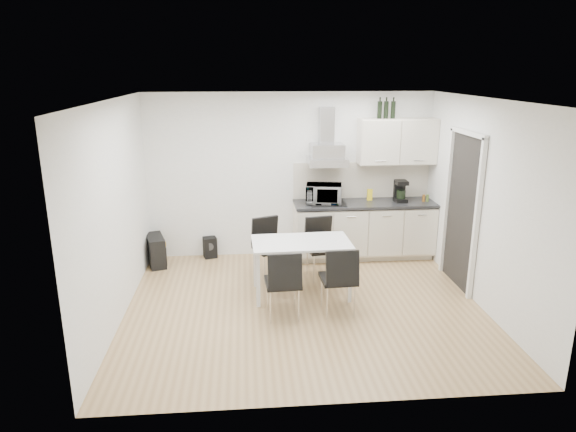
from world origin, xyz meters
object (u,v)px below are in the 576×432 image
object	(u,v)px
dining_table	(301,248)
chair_near_left	(283,283)
chair_far_right	(322,249)
floor_speaker	(210,247)
chair_far_left	(270,249)
kitchenette	(366,207)
chair_near_right	(338,280)
guitar_amp	(156,250)

from	to	relation	value
dining_table	chair_near_left	bearing A→B (deg)	-116.46
dining_table	chair_near_left	distance (m)	0.73
chair_far_right	floor_speaker	size ratio (longest dim) A/B	2.62
chair_far_left	chair_far_right	xyz separation A→B (m)	(0.74, -0.07, 0.00)
chair_far_left	kitchenette	bearing A→B (deg)	-175.71
floor_speaker	chair_far_right	bearing A→B (deg)	-46.01
dining_table	chair_far_left	xyz separation A→B (m)	(-0.38, 0.59, -0.22)
chair_near_left	floor_speaker	xyz separation A→B (m)	(-1.01, 2.15, -0.27)
chair_far_right	dining_table	bearing A→B (deg)	46.24
chair_near_left	floor_speaker	distance (m)	2.39
chair_near_left	chair_near_right	distance (m)	0.69
chair_far_left	floor_speaker	distance (m)	1.34
dining_table	chair_far_right	world-z (taller)	chair_far_right
chair_near_right	floor_speaker	bearing A→B (deg)	126.21
dining_table	floor_speaker	world-z (taller)	dining_table
chair_near_right	floor_speaker	distance (m)	2.71
kitchenette	chair_near_left	distance (m)	2.50
kitchenette	chair_far_right	bearing A→B (deg)	-134.81
chair_far_left	chair_near_right	distance (m)	1.40
chair_near_right	floor_speaker	xyz separation A→B (m)	(-1.70, 2.09, -0.27)
chair_far_left	guitar_amp	bearing A→B (deg)	-42.86
chair_near_left	guitar_amp	size ratio (longest dim) A/B	1.48
kitchenette	chair_near_right	distance (m)	2.12
kitchenette	dining_table	size ratio (longest dim) A/B	1.92
dining_table	chair_near_right	xyz separation A→B (m)	(0.40, -0.58, -0.22)
floor_speaker	chair_far_left	bearing A→B (deg)	-60.12
dining_table	guitar_amp	size ratio (longest dim) A/B	2.20
dining_table	guitar_amp	xyz separation A→B (m)	(-2.11, 1.26, -0.43)
dining_table	chair_near_left	world-z (taller)	chair_near_left
chair_far_right	guitar_amp	bearing A→B (deg)	-25.75
chair_near_left	chair_far_left	bearing A→B (deg)	91.05
chair_far_left	guitar_amp	world-z (taller)	chair_far_left
dining_table	floor_speaker	xyz separation A→B (m)	(-1.30, 1.51, -0.49)
guitar_amp	kitchenette	bearing A→B (deg)	-15.30
kitchenette	chair_far_left	bearing A→B (deg)	-154.04
dining_table	chair_far_left	distance (m)	0.73
guitar_amp	chair_far_right	bearing A→B (deg)	-33.45
chair_far_left	chair_near_right	size ratio (longest dim) A/B	1.00
kitchenette	dining_table	bearing A→B (deg)	-131.25
chair_near_right	floor_speaker	world-z (taller)	chair_near_right
guitar_amp	chair_far_left	bearing A→B (deg)	-37.96
chair_far_left	guitar_amp	distance (m)	1.88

